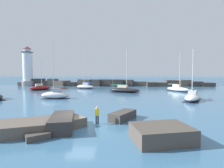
# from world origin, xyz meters

# --- Properties ---
(ground_plane) EXTENTS (600.00, 600.00, 0.00)m
(ground_plane) POSITION_xyz_m (0.00, 0.00, 0.00)
(ground_plane) COLOR #3D6B8E
(open_sea_beyond) EXTENTS (400.00, 116.00, 0.01)m
(open_sea_beyond) POSITION_xyz_m (0.00, 107.67, 0.00)
(open_sea_beyond) COLOR #2D5B7F
(open_sea_beyond) RESTS_ON ground
(breakwater_jetty) EXTENTS (69.67, 6.56, 2.56)m
(breakwater_jetty) POSITION_xyz_m (0.88, 47.89, 1.02)
(breakwater_jetty) COLOR #4C443D
(breakwater_jetty) RESTS_ON ground
(lighthouse) EXTENTS (4.54, 4.54, 14.25)m
(lighthouse) POSITION_xyz_m (-29.53, 47.04, 6.20)
(lighthouse) COLOR gray
(lighthouse) RESTS_ON ground
(foreground_rocks) EXTENTS (14.88, 9.18, 1.12)m
(foreground_rocks) POSITION_xyz_m (0.44, -1.45, 0.48)
(foreground_rocks) COLOR #423D38
(foreground_rocks) RESTS_ON ground
(sailboat_moored_0) EXTENTS (5.29, 7.01, 8.67)m
(sailboat_moored_0) POSITION_xyz_m (16.03, 14.92, 0.65)
(sailboat_moored_0) COLOR white
(sailboat_moored_0) RESTS_ON ground
(sailboat_moored_1) EXTENTS (5.97, 3.62, 10.83)m
(sailboat_moored_1) POSITION_xyz_m (-6.58, 36.71, 0.70)
(sailboat_moored_1) COLOR silver
(sailboat_moored_1) RESTS_ON ground
(sailboat_moored_2) EXTENTS (5.11, 6.14, 9.66)m
(sailboat_moored_2) POSITION_xyz_m (18.53, 29.88, 0.68)
(sailboat_moored_2) COLOR white
(sailboat_moored_2) RESTS_ON ground
(sailboat_moored_3) EXTENTS (8.09, 5.13, 10.34)m
(sailboat_moored_3) POSITION_xyz_m (4.74, 26.94, 0.67)
(sailboat_moored_3) COLOR black
(sailboat_moored_3) RESTS_ON ground
(sailboat_moored_4) EXTENTS (5.78, 5.48, 8.32)m
(sailboat_moored_4) POSITION_xyz_m (-18.19, 31.81, 0.66)
(sailboat_moored_4) COLOR maroon
(sailboat_moored_4) RESTS_ON ground
(sailboat_moored_5) EXTENTS (5.31, 2.05, 10.79)m
(sailboat_moored_5) POSITION_xyz_m (-8.14, 16.23, 0.77)
(sailboat_moored_5) COLOR white
(sailboat_moored_5) RESTS_ON ground
(person_on_rocks) EXTENTS (0.36, 0.22, 1.65)m
(person_on_rocks) POSITION_xyz_m (1.39, 0.57, 0.92)
(person_on_rocks) COLOR #282833
(person_on_rocks) RESTS_ON ground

